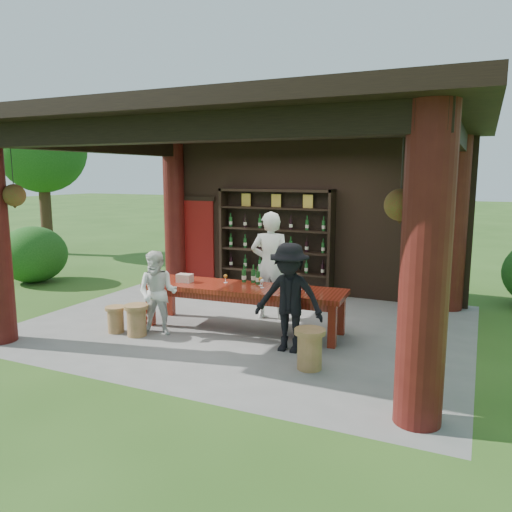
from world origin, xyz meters
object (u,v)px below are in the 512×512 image
at_px(stool_near_left, 137,319).
at_px(guest_man, 289,298).
at_px(stool_near_right, 310,348).
at_px(stool_far_left, 116,319).
at_px(tasting_table, 243,293).
at_px(host, 270,265).
at_px(napkin_basket, 185,278).
at_px(guest_woman, 158,293).
at_px(wine_shelf, 275,241).

distance_m(stool_near_left, guest_man, 2.58).
bearing_deg(guest_man, stool_near_right, -47.63).
xyz_separation_m(stool_near_left, stool_near_right, (3.00, -0.17, 0.02)).
bearing_deg(stool_far_left, stool_near_left, 0.49).
bearing_deg(tasting_table, guest_man, -31.06).
bearing_deg(host, stool_far_left, 26.44).
bearing_deg(napkin_basket, stool_near_left, -112.68).
bearing_deg(stool_far_left, tasting_table, 28.57).
relative_size(guest_man, napkin_basket, 6.23).
height_order(tasting_table, stool_near_right, tasting_table).
bearing_deg(napkin_basket, tasting_table, 6.71).
distance_m(tasting_table, stool_near_left, 1.79).
distance_m(host, guest_woman, 2.10).
height_order(stool_near_left, guest_man, guest_man).
relative_size(tasting_table, stool_far_left, 7.91).
relative_size(stool_near_left, guest_man, 0.32).
bearing_deg(tasting_table, stool_near_left, -144.84).
bearing_deg(stool_near_left, host, 49.47).
bearing_deg(host, guest_woman, 35.19).
distance_m(stool_far_left, guest_man, 3.00).
bearing_deg(stool_near_left, tasting_table, 35.16).
height_order(stool_far_left, napkin_basket, napkin_basket).
bearing_deg(tasting_table, napkin_basket, -173.29).
relative_size(wine_shelf, stool_far_left, 5.90).
xyz_separation_m(tasting_table, stool_near_right, (1.57, -1.18, -0.34)).
height_order(stool_near_right, guest_woman, guest_woman).
bearing_deg(stool_near_right, wine_shelf, 118.36).
xyz_separation_m(wine_shelf, tasting_table, (0.55, -2.75, -0.51)).
height_order(tasting_table, napkin_basket, napkin_basket).
relative_size(wine_shelf, host, 1.33).
xyz_separation_m(tasting_table, host, (0.14, 0.83, 0.34)).
bearing_deg(tasting_table, guest_woman, -145.48).
distance_m(tasting_table, stool_near_right, 1.99).
relative_size(stool_near_right, stool_far_left, 1.26).
distance_m(wine_shelf, guest_woman, 3.62).
bearing_deg(stool_near_right, stool_near_left, 176.79).
bearing_deg(host, stool_near_right, 109.06).
bearing_deg(guest_man, host, 121.14).
bearing_deg(guest_woman, guest_man, -12.75).
relative_size(wine_shelf, stool_near_right, 4.68).
bearing_deg(stool_far_left, stool_near_right, -2.75).
xyz_separation_m(wine_shelf, guest_woman, (-0.60, -3.54, -0.45)).
bearing_deg(wine_shelf, stool_near_left, -103.15).
bearing_deg(guest_woman, host, 34.71).
distance_m(tasting_table, napkin_basket, 1.09).
relative_size(stool_near_right, guest_man, 0.34).
xyz_separation_m(stool_near_right, guest_woman, (-2.72, 0.38, 0.40)).
bearing_deg(guest_man, guest_woman, -176.86).
height_order(wine_shelf, guest_woman, wine_shelf).
relative_size(stool_near_right, host, 0.28).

